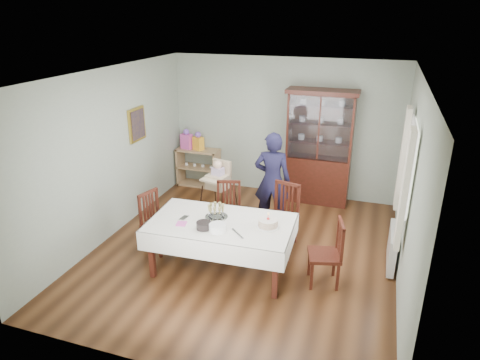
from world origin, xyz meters
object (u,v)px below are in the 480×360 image
at_px(woman, 272,180).
at_px(gift_bag_orange, 198,142).
at_px(chair_far_left, 228,220).
at_px(gift_bag_pink, 187,140).
at_px(china_cabinet, 319,146).
at_px(chair_end_right, 325,265).
at_px(champagne_tray, 216,213).
at_px(birthday_cake, 268,223).
at_px(dining_table, 221,245).
at_px(chair_end_left, 159,233).
at_px(chair_far_right, 281,227).
at_px(sideboard, 199,167).
at_px(high_chair, 218,195).

height_order(woman, gift_bag_orange, woman).
height_order(chair_far_left, gift_bag_pink, gift_bag_pink).
distance_m(china_cabinet, chair_end_right, 2.88).
relative_size(champagne_tray, gift_bag_pink, 0.77).
bearing_deg(china_cabinet, birthday_cake, -95.13).
xyz_separation_m(dining_table, gift_bag_pink, (-1.83, 2.83, 0.60)).
distance_m(chair_end_left, champagne_tray, 1.16).
relative_size(champagne_tray, gift_bag_orange, 0.85).
relative_size(chair_far_right, chair_end_right, 1.07).
bearing_deg(woman, china_cabinet, -121.16).
bearing_deg(sideboard, champagne_tray, -61.55).
distance_m(chair_end_right, birthday_cake, 0.96).
bearing_deg(woman, gift_bag_pink, -36.98).
bearing_deg(gift_bag_pink, high_chair, -46.97).
xyz_separation_m(sideboard, high_chair, (0.95, -1.29, 0.02)).
bearing_deg(chair_end_left, champagne_tray, -80.38).
bearing_deg(chair_far_right, sideboard, 153.03).
xyz_separation_m(dining_table, chair_far_left, (-0.25, 0.98, -0.12)).
bearing_deg(chair_end_left, gift_bag_orange, 25.57).
distance_m(chair_end_left, gift_bag_orange, 2.73).
height_order(chair_far_left, chair_far_right, chair_far_right).
xyz_separation_m(dining_table, woman, (0.33, 1.56, 0.45)).
bearing_deg(champagne_tray, gift_bag_pink, 122.35).
bearing_deg(sideboard, china_cabinet, -0.49).
relative_size(china_cabinet, sideboard, 2.42).
relative_size(high_chair, birthday_cake, 3.51).
relative_size(chair_end_right, woman, 0.56).
height_order(dining_table, sideboard, sideboard).
bearing_deg(dining_table, chair_end_left, 168.96).
xyz_separation_m(chair_end_left, birthday_cake, (1.79, -0.16, 0.54)).
distance_m(sideboard, gift_bag_pink, 0.63).
xyz_separation_m(chair_end_right, champagne_tray, (-1.56, -0.02, 0.55)).
distance_m(woman, high_chair, 1.06).
relative_size(china_cabinet, birthday_cake, 7.05).
relative_size(dining_table, chair_far_right, 2.06).
distance_m(chair_end_right, champagne_tray, 1.65).
xyz_separation_m(dining_table, chair_far_right, (0.64, 0.97, -0.09)).
height_order(chair_far_left, chair_end_right, chair_end_right).
relative_size(woman, champagne_tray, 5.12).
bearing_deg(chair_end_right, birthday_cake, -100.25).
relative_size(china_cabinet, chair_end_left, 2.33).
height_order(chair_far_right, gift_bag_orange, gift_bag_orange).
bearing_deg(dining_table, high_chair, 112.55).
bearing_deg(birthday_cake, chair_far_left, 134.68).
xyz_separation_m(china_cabinet, gift_bag_pink, (-2.74, 0.00, -0.14)).
distance_m(chair_far_right, gift_bag_pink, 3.17).
bearing_deg(woman, birthday_cake, 95.69).
bearing_deg(dining_table, champagne_tray, 135.75).
xyz_separation_m(sideboard, gift_bag_orange, (0.02, -0.02, 0.57)).
xyz_separation_m(woman, birthday_cake, (0.33, -1.50, -0.02)).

